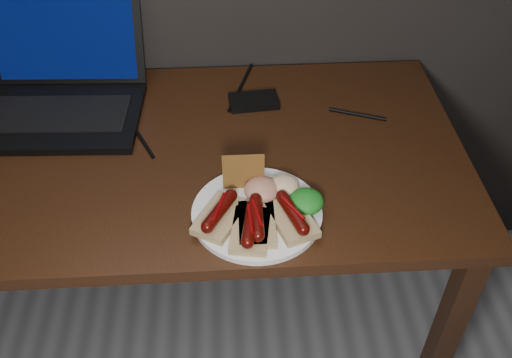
{
  "coord_description": "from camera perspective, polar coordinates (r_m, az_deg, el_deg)",
  "views": [
    {
      "loc": [
        0.17,
        0.37,
        1.57
      ],
      "look_at": [
        0.22,
        1.2,
        0.82
      ],
      "focal_mm": 40.0,
      "sensor_mm": 36.0,
      "label": 1
    }
  ],
  "objects": [
    {
      "name": "coleslaw_mound",
      "position": [
        1.16,
        2.77,
        -0.71
      ],
      "size": [
        0.06,
        0.06,
        0.04
      ],
      "primitive_type": "ellipsoid",
      "color": "beige",
      "rests_on": "plate"
    },
    {
      "name": "salad_greens",
      "position": [
        1.13,
        5.05,
        -2.24
      ],
      "size": [
        0.07,
        0.07,
        0.04
      ],
      "primitive_type": "ellipsoid",
      "color": "#115714",
      "rests_on": "plate"
    },
    {
      "name": "laptop",
      "position": [
        1.48,
        -18.88,
        8.62
      ],
      "size": [
        0.4,
        0.37,
        0.25
      ],
      "color": "black",
      "rests_on": "desk"
    },
    {
      "name": "salsa_mound",
      "position": [
        1.15,
        0.57,
        -1.05
      ],
      "size": [
        0.07,
        0.07,
        0.04
      ],
      "primitive_type": "ellipsoid",
      "color": "maroon",
      "rests_on": "plate"
    },
    {
      "name": "hard_drive",
      "position": [
        1.43,
        -0.22,
        7.8
      ],
      "size": [
        0.13,
        0.08,
        0.02
      ],
      "primitive_type": "cube",
      "rotation": [
        0.0,
        0.0,
        0.09
      ],
      "color": "black",
      "rests_on": "desk"
    },
    {
      "name": "desk_cables",
      "position": [
        1.41,
        -8.32,
        6.6
      ],
      "size": [
        1.01,
        0.38,
        0.01
      ],
      "color": "black",
      "rests_on": "desk"
    },
    {
      "name": "bread_sausage_left",
      "position": [
        1.1,
        -3.64,
        -3.59
      ],
      "size": [
        0.12,
        0.13,
        0.04
      ],
      "color": "tan",
      "rests_on": "plate"
    },
    {
      "name": "bread_sausage_right",
      "position": [
        1.1,
        3.63,
        -3.77
      ],
      "size": [
        0.1,
        0.13,
        0.04
      ],
      "color": "tan",
      "rests_on": "plate"
    },
    {
      "name": "plate",
      "position": [
        1.14,
        0.09,
        -3.4
      ],
      "size": [
        0.32,
        0.32,
        0.01
      ],
      "primitive_type": "cylinder",
      "rotation": [
        0.0,
        0.0,
        -0.27
      ],
      "color": "white",
      "rests_on": "desk"
    },
    {
      "name": "crispbread",
      "position": [
        1.15,
        -1.27,
        0.73
      ],
      "size": [
        0.09,
        0.01,
        0.08
      ],
      "primitive_type": "cube",
      "color": "olive",
      "rests_on": "plate"
    },
    {
      "name": "bread_sausage_extra",
      "position": [
        1.08,
        -0.57,
        -4.86
      ],
      "size": [
        0.09,
        0.12,
        0.04
      ],
      "color": "tan",
      "rests_on": "plate"
    },
    {
      "name": "bread_sausage_center",
      "position": [
        1.09,
        0.09,
        -4.24
      ],
      "size": [
        0.07,
        0.12,
        0.04
      ],
      "color": "tan",
      "rests_on": "plate"
    },
    {
      "name": "desk",
      "position": [
        1.37,
        -9.53,
        -0.08
      ],
      "size": [
        1.4,
        0.7,
        0.75
      ],
      "color": "#381B0E",
      "rests_on": "ground"
    }
  ]
}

